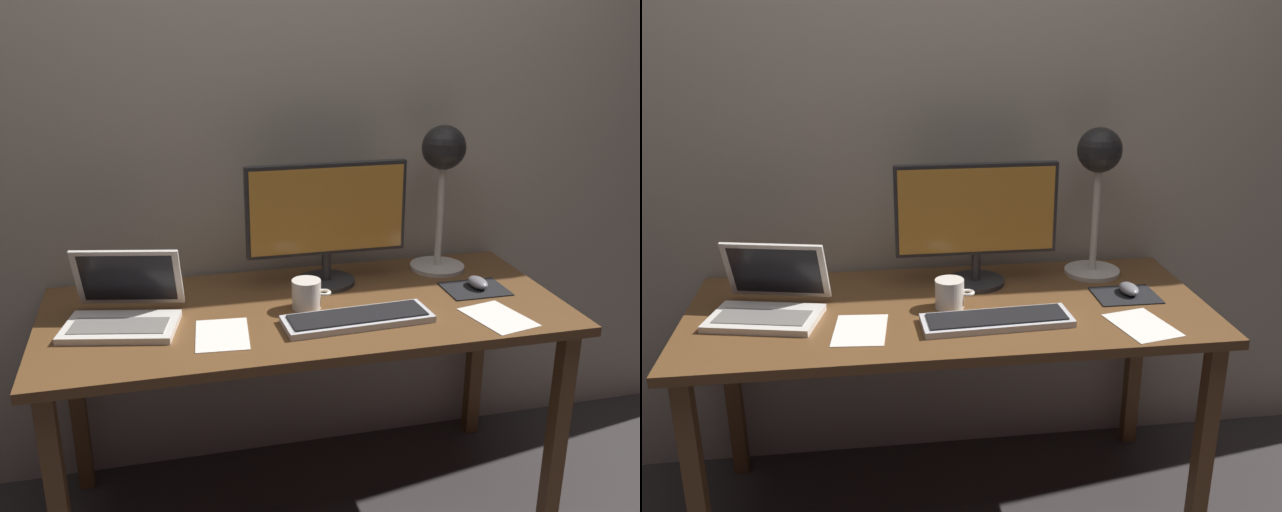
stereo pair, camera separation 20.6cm
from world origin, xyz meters
TOP-DOWN VIEW (x-y plane):
  - ground_plane at (0.00, 0.00)m, footprint 4.80×4.80m
  - back_wall at (0.00, 0.40)m, footprint 4.80×0.06m
  - desk at (0.00, 0.00)m, footprint 1.60×0.70m
  - monitor at (0.11, 0.18)m, footprint 0.53×0.19m
  - keyboard_main at (0.12, -0.15)m, footprint 0.45×0.16m
  - laptop at (-0.54, 0.02)m, footprint 0.37×0.32m
  - desk_lamp at (0.53, 0.22)m, footprint 0.19×0.19m
  - mousepad at (0.57, 0.01)m, footprint 0.20×0.16m
  - mouse at (0.58, 0.02)m, footprint 0.06×0.10m
  - coffee_mug at (-0.00, -0.01)m, footprint 0.12×0.09m
  - paper_sheet_near_mouse at (0.54, -0.22)m, footprint 0.19×0.24m
  - paper_sheet_by_keyboard at (-0.27, -0.14)m, footprint 0.17×0.22m

SIDE VIEW (x-z plane):
  - ground_plane at x=0.00m, z-range 0.00..0.00m
  - desk at x=0.00m, z-range 0.29..1.03m
  - paper_sheet_near_mouse at x=0.54m, z-range 0.74..0.74m
  - paper_sheet_by_keyboard at x=-0.27m, z-range 0.74..0.74m
  - mousepad at x=0.57m, z-range 0.74..0.74m
  - keyboard_main at x=0.12m, z-range 0.74..0.76m
  - mouse at x=0.58m, z-range 0.74..0.78m
  - coffee_mug at x=0.00m, z-range 0.74..0.83m
  - laptop at x=-0.54m, z-range 0.69..0.90m
  - monitor at x=0.11m, z-range 0.77..1.18m
  - desk_lamp at x=0.53m, z-range 0.85..1.36m
  - back_wall at x=0.00m, z-range 0.00..2.60m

